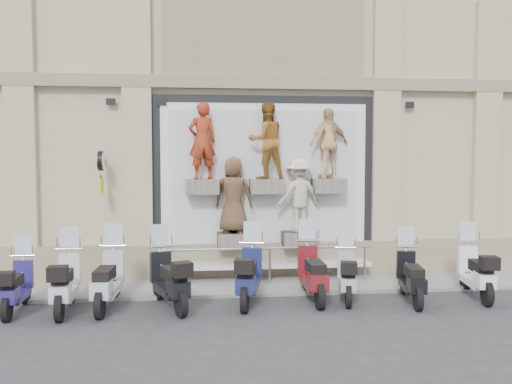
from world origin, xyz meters
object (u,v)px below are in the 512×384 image
(scooter_b, at_px, (65,271))
(scooter_g, at_px, (347,266))
(clock_sign_bracket, at_px, (101,167))
(scooter_e, at_px, (249,264))
(guard_rail, at_px, (270,267))
(scooter_f, at_px, (313,262))
(scooter_c, at_px, (108,268))
(scooter_d, at_px, (169,268))
(scooter_h, at_px, (411,266))
(scooter_a, at_px, (16,276))
(scooter_i, at_px, (476,261))

(scooter_b, xyz_separation_m, scooter_g, (5.78, 0.22, -0.08))
(clock_sign_bracket, xyz_separation_m, scooter_e, (3.25, -1.94, -1.98))
(guard_rail, xyz_separation_m, scooter_f, (0.73, -1.38, 0.37))
(clock_sign_bracket, bearing_deg, scooter_c, -78.95)
(clock_sign_bracket, xyz_separation_m, scooter_d, (1.62, -2.11, -1.98))
(scooter_d, xyz_separation_m, scooter_e, (1.64, 0.17, 0.01))
(guard_rail, distance_m, scooter_h, 3.28)
(scooter_d, bearing_deg, scooter_h, -20.77)
(guard_rail, xyz_separation_m, scooter_b, (-4.31, -1.65, 0.34))
(scooter_c, distance_m, scooter_g, 4.97)
(guard_rail, distance_m, scooter_a, 5.50)
(scooter_c, bearing_deg, scooter_i, 3.60)
(clock_sign_bracket, bearing_deg, scooter_e, -30.77)
(scooter_d, xyz_separation_m, scooter_i, (6.56, 0.05, -0.02))
(scooter_b, distance_m, scooter_i, 8.59)
(scooter_a, relative_size, scooter_g, 1.00)
(scooter_h, bearing_deg, scooter_g, 175.44)
(guard_rail, xyz_separation_m, scooter_a, (-5.26, -1.60, 0.26))
(scooter_c, bearing_deg, scooter_d, -0.87)
(scooter_e, relative_size, scooter_i, 1.04)
(scooter_a, height_order, scooter_b, scooter_b)
(scooter_a, distance_m, scooter_g, 6.72)
(clock_sign_bracket, distance_m, scooter_i, 8.67)
(scooter_g, height_order, scooter_i, scooter_i)
(scooter_a, height_order, scooter_c, scooter_c)
(clock_sign_bracket, relative_size, scooter_a, 0.57)
(scooter_c, bearing_deg, scooter_f, 6.10)
(scooter_e, xyz_separation_m, scooter_f, (1.37, 0.09, 0.01))
(scooter_b, relative_size, scooter_f, 0.97)
(clock_sign_bracket, distance_m, scooter_d, 3.31)
(guard_rail, relative_size, scooter_h, 2.70)
(clock_sign_bracket, bearing_deg, scooter_a, -123.24)
(clock_sign_bracket, height_order, scooter_d, clock_sign_bracket)
(scooter_f, relative_size, scooter_h, 1.09)
(scooter_f, xyz_separation_m, scooter_g, (0.74, -0.05, -0.10))
(scooter_f, bearing_deg, scooter_c, -176.58)
(guard_rail, bearing_deg, scooter_f, -62.23)
(scooter_g, relative_size, scooter_i, 0.92)
(scooter_a, bearing_deg, scooter_b, -3.64)
(clock_sign_bracket, height_order, scooter_b, clock_sign_bracket)
(scooter_b, bearing_deg, scooter_a, 174.45)
(scooter_e, bearing_deg, scooter_d, -161.58)
(scooter_e, xyz_separation_m, scooter_g, (2.11, 0.04, -0.10))
(scooter_c, distance_m, scooter_d, 1.23)
(clock_sign_bracket, bearing_deg, scooter_g, -19.48)
(scooter_d, height_order, scooter_g, scooter_d)
(scooter_f, relative_size, scooter_g, 1.14)
(scooter_d, bearing_deg, scooter_c, 155.84)
(scooter_b, bearing_deg, clock_sign_bracket, 76.12)
(scooter_a, height_order, scooter_g, scooter_g)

